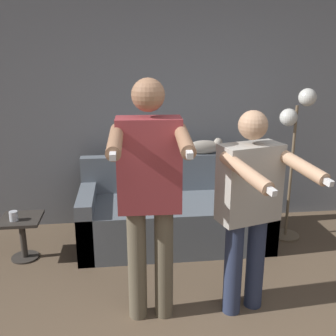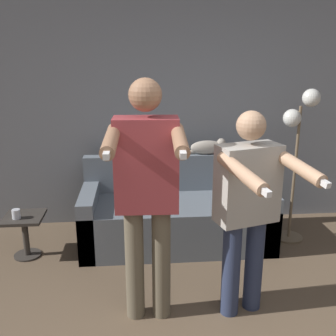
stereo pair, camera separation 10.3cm
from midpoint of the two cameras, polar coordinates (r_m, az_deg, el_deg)
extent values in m
cube|color=gray|center=(4.55, 1.92, 8.06)|extent=(10.00, 0.05, 2.60)
cube|color=slate|center=(4.20, 0.29, -7.82)|extent=(1.96, 0.85, 0.48)
cube|color=slate|center=(4.37, -0.27, -0.62)|extent=(1.96, 0.14, 0.40)
cube|color=slate|center=(4.17, -12.22, -7.37)|extent=(0.16, 0.85, 0.62)
cube|color=slate|center=(4.36, 12.20, -6.24)|extent=(0.16, 0.85, 0.62)
cylinder|color=#6B604C|center=(3.04, -5.50, -13.79)|extent=(0.14, 0.14, 0.89)
cylinder|color=#6B604C|center=(3.04, -1.61, -13.70)|extent=(0.14, 0.14, 0.89)
cube|color=#9E383D|center=(2.73, -3.84, 0.44)|extent=(0.45, 0.24, 0.66)
sphere|color=#9E7051|center=(2.64, -4.04, 10.54)|extent=(0.23, 0.23, 0.23)
cylinder|color=#9E7051|center=(2.44, -8.86, 3.92)|extent=(0.11, 0.51, 0.13)
cube|color=white|center=(2.20, -9.31, 1.97)|extent=(0.04, 0.12, 0.05)
cylinder|color=#9E7051|center=(2.44, 1.10, 4.13)|extent=(0.11, 0.51, 0.13)
cube|color=white|center=(2.20, 1.70, 2.20)|extent=(0.04, 0.12, 0.05)
cylinder|color=#2D3856|center=(3.13, 8.47, -14.13)|extent=(0.14, 0.14, 0.77)
cylinder|color=#2D3856|center=(3.23, 11.62, -13.28)|extent=(0.14, 0.14, 0.77)
cube|color=#B7B2A8|center=(2.90, 10.74, -2.14)|extent=(0.49, 0.34, 0.58)
sphere|color=tan|center=(2.80, 11.20, 6.12)|extent=(0.21, 0.21, 0.21)
cylinder|color=tan|center=(2.54, 9.99, -0.53)|extent=(0.23, 0.51, 0.16)
cube|color=white|center=(2.36, 13.18, -3.02)|extent=(0.07, 0.13, 0.05)
cylinder|color=tan|center=(2.79, 17.41, 0.50)|extent=(0.23, 0.51, 0.16)
cube|color=white|center=(2.62, 20.78, -1.67)|extent=(0.07, 0.13, 0.05)
ellipsoid|color=#B7AD9E|center=(4.35, 4.59, 3.05)|extent=(0.37, 0.12, 0.15)
sphere|color=#B7AD9E|center=(4.37, 6.62, 3.73)|extent=(0.10, 0.10, 0.10)
ellipsoid|color=#B7AD9E|center=(4.35, 2.03, 2.37)|extent=(0.20, 0.04, 0.04)
cone|color=#B7AD9E|center=(4.35, 6.47, 4.14)|extent=(0.03, 0.03, 0.03)
cone|color=#B7AD9E|center=(4.38, 6.37, 4.23)|extent=(0.03, 0.03, 0.03)
cylinder|color=#756047|center=(4.60, 16.00, -9.36)|extent=(0.30, 0.30, 0.02)
cylinder|color=#756047|center=(4.35, 16.75, -0.83)|extent=(0.03, 0.03, 1.45)
sphere|color=white|center=(4.23, 18.92, 9.69)|extent=(0.18, 0.18, 0.18)
sphere|color=white|center=(4.18, 16.42, 7.06)|extent=(0.18, 0.18, 0.18)
cylinder|color=#38332D|center=(4.27, -20.67, -12.00)|extent=(0.27, 0.27, 0.02)
cylinder|color=#38332D|center=(4.18, -20.95, -9.67)|extent=(0.06, 0.06, 0.40)
cube|color=#38332D|center=(4.10, -21.26, -6.95)|extent=(0.38, 0.38, 0.03)
cylinder|color=silver|center=(4.04, -22.20, -6.47)|extent=(0.08, 0.08, 0.09)
camera|label=1|loc=(0.05, -90.88, -0.26)|focal=42.00mm
camera|label=2|loc=(0.05, 89.12, 0.26)|focal=42.00mm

